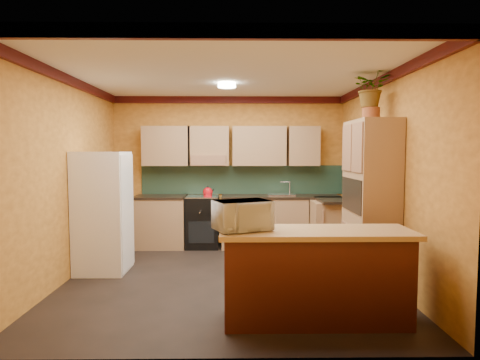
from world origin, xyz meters
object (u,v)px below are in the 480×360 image
stove (203,222)px  microwave (242,215)px  base_cabinets_back (238,222)px  breakfast_bar (315,278)px  fridge (103,212)px  pantry (370,203)px

stove → microwave: size_ratio=1.73×
base_cabinets_back → microwave: (0.02, -3.19, 0.64)m
base_cabinets_back → stove: (-0.62, -0.00, 0.02)m
breakfast_bar → microwave: size_ratio=3.41×
fridge → breakfast_bar: (2.67, -1.73, -0.41)m
base_cabinets_back → fridge: size_ratio=2.15×
stove → pantry: pantry is taller
microwave → stove: bearing=78.2°
base_cabinets_back → pantry: (1.69, -2.02, 0.61)m
base_cabinets_back → microwave: bearing=-89.6°
stove → fridge: 1.98m
base_cabinets_back → fridge: bearing=-142.7°
pantry → fridge: bearing=171.2°
stove → breakfast_bar: stove is taller
base_cabinets_back → fridge: fridge is taller
stove → fridge: (-1.29, -1.46, 0.39)m
stove → microwave: bearing=-78.5°
stove → microwave: 3.31m
fridge → microwave: size_ratio=3.22×
fridge → pantry: bearing=-8.8°
base_cabinets_back → breakfast_bar: 3.28m
stove → breakfast_bar: bearing=-66.6°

